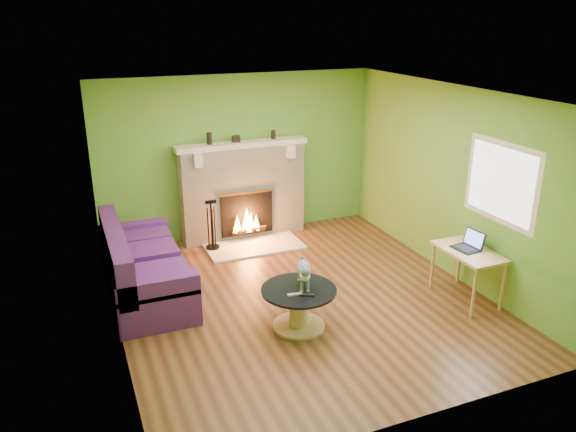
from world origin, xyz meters
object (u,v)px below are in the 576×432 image
Objects in this scene: sofa at (141,269)px; cat at (304,272)px; coffee_table at (299,305)px; desk at (469,256)px.

cat is (1.64, -1.46, 0.31)m from sofa.
cat is at bearing 32.01° from coffee_table.
coffee_table is (1.56, -1.51, -0.08)m from sofa.
desk reaches higher than coffee_table.
sofa is at bearing 156.91° from cat.
coffee_table is 0.96× the size of desk.
coffee_table is 0.40m from cat.
desk is (2.25, -0.18, 0.31)m from coffee_table.
cat reaches higher than desk.
desk is 2.18m from cat.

